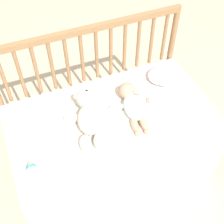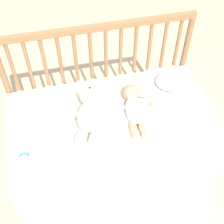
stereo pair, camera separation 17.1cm
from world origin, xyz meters
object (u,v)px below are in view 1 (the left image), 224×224
object	(u,v)px
teddy_bear	(89,113)
baby	(132,104)
small_pillow	(164,75)
baby_bottle	(33,175)

from	to	relation	value
teddy_bear	baby	bearing A→B (deg)	-3.42
baby	small_pillow	xyz separation A→B (m)	(0.29, 0.16, -0.01)
teddy_bear	baby_bottle	distance (m)	0.45
small_pillow	baby_bottle	world-z (taller)	small_pillow
teddy_bear	baby_bottle	xyz separation A→B (m)	(-0.37, -0.24, -0.03)
teddy_bear	baby	xyz separation A→B (m)	(0.25, -0.02, -0.01)
small_pillow	baby_bottle	xyz separation A→B (m)	(-0.91, -0.38, -0.01)
teddy_bear	small_pillow	xyz separation A→B (m)	(0.54, 0.14, -0.02)
baby	small_pillow	bearing A→B (deg)	28.13
baby_bottle	small_pillow	bearing A→B (deg)	22.81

